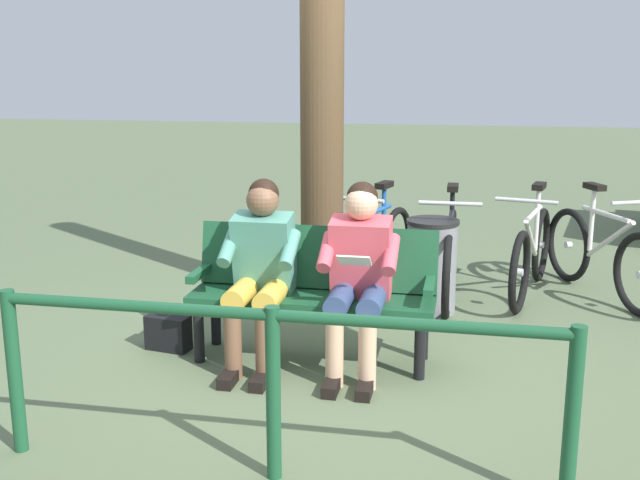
{
  "coord_description": "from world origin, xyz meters",
  "views": [
    {
      "loc": [
        -0.84,
        4.8,
        1.92
      ],
      "look_at": [
        0.08,
        -0.17,
        0.75
      ],
      "focal_mm": 42.93,
      "sensor_mm": 36.0,
      "label": 1
    }
  ],
  "objects_px": {
    "bench": "(314,283)",
    "bicycle_purple": "(375,252)",
    "bicycle_orange": "(450,257)",
    "tree_trunk": "(322,58)",
    "person_companion": "(260,264)",
    "litter_bin": "(431,266)",
    "person_reading": "(359,269)",
    "bicycle_green": "(602,255)",
    "handbag": "(168,333)",
    "bicycle_blue": "(531,254)"
  },
  "relations": [
    {
      "from": "bicycle_purple",
      "to": "bicycle_green",
      "type": "bearing_deg",
      "value": 113.83
    },
    {
      "from": "bench",
      "to": "bicycle_purple",
      "type": "xyz_separation_m",
      "value": [
        -0.23,
        -1.51,
        -0.15
      ]
    },
    {
      "from": "person_reading",
      "to": "tree_trunk",
      "type": "height_order",
      "value": "tree_trunk"
    },
    {
      "from": "handbag",
      "to": "bicycle_green",
      "type": "distance_m",
      "value": 3.62
    },
    {
      "from": "handbag",
      "to": "bicycle_green",
      "type": "relative_size",
      "value": 0.19
    },
    {
      "from": "bench",
      "to": "bicycle_green",
      "type": "height_order",
      "value": "bicycle_green"
    },
    {
      "from": "person_companion",
      "to": "handbag",
      "type": "relative_size",
      "value": 4.0
    },
    {
      "from": "handbag",
      "to": "litter_bin",
      "type": "relative_size",
      "value": 0.41
    },
    {
      "from": "tree_trunk",
      "to": "litter_bin",
      "type": "relative_size",
      "value": 5.3
    },
    {
      "from": "person_reading",
      "to": "bicycle_green",
      "type": "distance_m",
      "value": 2.64
    },
    {
      "from": "person_companion",
      "to": "bicycle_green",
      "type": "distance_m",
      "value": 3.11
    },
    {
      "from": "person_reading",
      "to": "bicycle_green",
      "type": "bearing_deg",
      "value": -132.31
    },
    {
      "from": "tree_trunk",
      "to": "bicycle_orange",
      "type": "relative_size",
      "value": 2.33
    },
    {
      "from": "person_companion",
      "to": "litter_bin",
      "type": "xyz_separation_m",
      "value": [
        -1.05,
        -1.27,
        -0.29
      ]
    },
    {
      "from": "person_companion",
      "to": "litter_bin",
      "type": "relative_size",
      "value": 1.62
    },
    {
      "from": "bicycle_green",
      "to": "person_companion",
      "type": "bearing_deg",
      "value": -76.23
    },
    {
      "from": "tree_trunk",
      "to": "litter_bin",
      "type": "bearing_deg",
      "value": -177.16
    },
    {
      "from": "bench",
      "to": "bicycle_blue",
      "type": "xyz_separation_m",
      "value": [
        -1.53,
        -1.68,
        -0.15
      ]
    },
    {
      "from": "bicycle_orange",
      "to": "bicycle_blue",
      "type": "bearing_deg",
      "value": 108.37
    },
    {
      "from": "handbag",
      "to": "bicycle_orange",
      "type": "height_order",
      "value": "bicycle_orange"
    },
    {
      "from": "litter_bin",
      "to": "bicycle_purple",
      "type": "xyz_separation_m",
      "value": [
        0.49,
        -0.4,
        -0.01
      ]
    },
    {
      "from": "litter_bin",
      "to": "bicycle_blue",
      "type": "xyz_separation_m",
      "value": [
        -0.81,
        -0.57,
        -0.01
      ]
    },
    {
      "from": "litter_bin",
      "to": "bicycle_purple",
      "type": "relative_size",
      "value": 0.45
    },
    {
      "from": "person_reading",
      "to": "litter_bin",
      "type": "xyz_separation_m",
      "value": [
        -0.41,
        -1.28,
        -0.29
      ]
    },
    {
      "from": "tree_trunk",
      "to": "bicycle_green",
      "type": "xyz_separation_m",
      "value": [
        -2.25,
        -0.69,
        -1.6
      ]
    },
    {
      "from": "bicycle_orange",
      "to": "tree_trunk",
      "type": "bearing_deg",
      "value": -67.13
    },
    {
      "from": "litter_bin",
      "to": "bicycle_green",
      "type": "xyz_separation_m",
      "value": [
        -1.38,
        -0.64,
        -0.01
      ]
    },
    {
      "from": "person_companion",
      "to": "bicycle_green",
      "type": "xyz_separation_m",
      "value": [
        -2.43,
        -1.91,
        -0.3
      ]
    },
    {
      "from": "bicycle_orange",
      "to": "bicycle_purple",
      "type": "relative_size",
      "value": 1.03
    },
    {
      "from": "bench",
      "to": "tree_trunk",
      "type": "bearing_deg",
      "value": -81.72
    },
    {
      "from": "bicycle_blue",
      "to": "bicycle_purple",
      "type": "height_order",
      "value": "same"
    },
    {
      "from": "bench",
      "to": "bicycle_green",
      "type": "distance_m",
      "value": 2.75
    },
    {
      "from": "tree_trunk",
      "to": "person_reading",
      "type": "bearing_deg",
      "value": 110.48
    },
    {
      "from": "bench",
      "to": "tree_trunk",
      "type": "relative_size",
      "value": 0.41
    },
    {
      "from": "bicycle_purple",
      "to": "person_reading",
      "type": "bearing_deg",
      "value": 19.44
    },
    {
      "from": "handbag",
      "to": "tree_trunk",
      "type": "height_order",
      "value": "tree_trunk"
    },
    {
      "from": "person_reading",
      "to": "bicycle_green",
      "type": "height_order",
      "value": "person_reading"
    },
    {
      "from": "bench",
      "to": "person_reading",
      "type": "distance_m",
      "value": 0.39
    },
    {
      "from": "person_companion",
      "to": "bicycle_orange",
      "type": "height_order",
      "value": "person_companion"
    },
    {
      "from": "bench",
      "to": "litter_bin",
      "type": "xyz_separation_m",
      "value": [
        -0.72,
        -1.11,
        -0.14
      ]
    },
    {
      "from": "person_companion",
      "to": "handbag",
      "type": "distance_m",
      "value": 0.88
    },
    {
      "from": "tree_trunk",
      "to": "bicycle_blue",
      "type": "bearing_deg",
      "value": -159.74
    },
    {
      "from": "person_companion",
      "to": "tree_trunk",
      "type": "xyz_separation_m",
      "value": [
        -0.18,
        -1.23,
        1.3
      ]
    },
    {
      "from": "handbag",
      "to": "bicycle_orange",
      "type": "distance_m",
      "value": 2.43
    },
    {
      "from": "bicycle_blue",
      "to": "litter_bin",
      "type": "bearing_deg",
      "value": -40.31
    },
    {
      "from": "bicycle_blue",
      "to": "bicycle_orange",
      "type": "distance_m",
      "value": 0.71
    },
    {
      "from": "handbag",
      "to": "bicycle_blue",
      "type": "distance_m",
      "value": 3.09
    },
    {
      "from": "person_companion",
      "to": "bicycle_purple",
      "type": "distance_m",
      "value": 1.79
    },
    {
      "from": "person_reading",
      "to": "tree_trunk",
      "type": "distance_m",
      "value": 1.85
    },
    {
      "from": "person_reading",
      "to": "litter_bin",
      "type": "distance_m",
      "value": 1.37
    }
  ]
}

